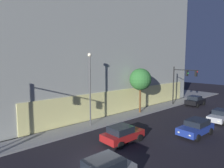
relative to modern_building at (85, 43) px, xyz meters
The scene contains 9 objects.
ground_plane 25.78m from the modern_building, 121.86° to the right, with size 120.00×120.00×0.00m, color black.
modern_building is the anchor object (origin of this frame).
traffic_light_far_corner 18.28m from the modern_building, 57.24° to the right, with size 0.32×4.34×6.52m.
street_lamp_sidewalk 15.76m from the modern_building, 122.16° to the right, with size 0.44×0.44×8.31m.
sidewalk_tree 13.90m from the modern_building, 85.56° to the right, with size 3.14×3.14×6.40m.
car_red 22.32m from the modern_building, 114.53° to the right, with size 4.09×2.18×1.57m.
car_blue 24.16m from the modern_building, 93.73° to the right, with size 4.45×2.24×1.58m.
car_silver 24.69m from the modern_building, 76.33° to the right, with size 4.38×2.09×1.50m.
car_black 22.06m from the modern_building, 52.54° to the right, with size 4.28×2.30×1.67m.
Camera 1 is at (-8.42, -10.72, 7.48)m, focal length 31.40 mm.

